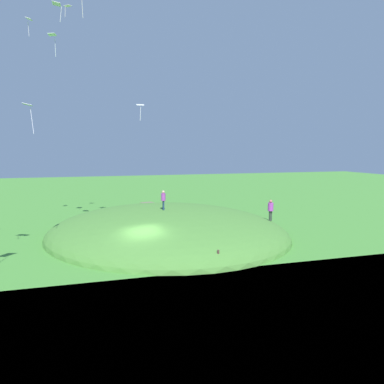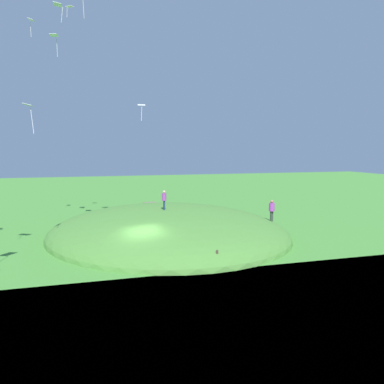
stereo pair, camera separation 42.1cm
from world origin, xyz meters
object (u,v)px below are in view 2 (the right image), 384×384
at_px(person_walking_path, 272,208).
at_px(kite_12, 54,37).
at_px(kite_4, 141,106).
at_px(person_watching_kites, 164,198).
at_px(mooring_post, 217,259).
at_px(kite_7, 69,7).
at_px(kite_9, 28,107).
at_px(kite_11, 31,21).
at_px(kite_1, 58,5).

relative_size(person_walking_path, kite_12, 1.03).
relative_size(person_walking_path, kite_4, 1.27).
xyz_separation_m(person_watching_kites, mooring_post, (-9.47, -1.20, -2.70)).
bearing_deg(kite_4, kite_7, 62.26).
bearing_deg(kite_7, kite_9, 165.87).
bearing_deg(kite_11, person_walking_path, -110.76).
relative_size(person_watching_kites, kite_1, 1.17).
height_order(kite_4, mooring_post, kite_4).
relative_size(kite_4, kite_7, 1.44).
xyz_separation_m(kite_4, kite_7, (3.00, 5.70, 8.60)).
height_order(kite_1, kite_7, kite_7).
bearing_deg(mooring_post, person_watching_kites, 7.22).
bearing_deg(kite_12, kite_4, -104.01).
bearing_deg(person_watching_kites, person_walking_path, -101.66).
bearing_deg(kite_12, kite_1, -172.76).
distance_m(person_walking_path, kite_1, 23.14).
distance_m(person_watching_kites, kite_9, 12.66).
relative_size(person_watching_kites, kite_11, 1.13).
height_order(person_watching_kites, kite_9, kite_9).
distance_m(kite_7, kite_9, 14.50).
distance_m(person_walking_path, kite_4, 14.22).
xyz_separation_m(person_walking_path, kite_11, (7.29, 19.24, 15.83)).
bearing_deg(person_walking_path, kite_11, -41.15).
distance_m(kite_1, kite_4, 9.77).
xyz_separation_m(person_walking_path, kite_7, (7.33, 16.09, 17.29)).
bearing_deg(mooring_post, kite_11, 36.89).
bearing_deg(mooring_post, kite_1, 41.80).
distance_m(kite_1, kite_9, 9.84).
relative_size(kite_1, kite_9, 0.74).
distance_m(kite_1, kite_7, 5.42).
height_order(person_walking_path, kite_1, kite_1).
xyz_separation_m(kite_9, kite_12, (9.26, -1.36, 6.74)).
bearing_deg(kite_11, kite_12, -123.05).
bearing_deg(kite_7, kite_1, 171.11).
bearing_deg(kite_12, kite_7, -45.85).
bearing_deg(kite_7, mooring_post, -151.58).
bearing_deg(kite_11, kite_4, -108.47).
distance_m(person_watching_kites, kite_12, 16.37).
bearing_deg(person_watching_kites, kite_4, 24.23).
bearing_deg(person_walking_path, kite_4, -43.04).
relative_size(kite_12, mooring_post, 1.60).
bearing_deg(kite_9, person_watching_kites, -63.71).
bearing_deg(kite_12, kite_11, 56.95).
bearing_deg(person_walking_path, kite_9, -10.76).
xyz_separation_m(person_watching_kites, kite_4, (2.74, 1.33, 7.67)).
xyz_separation_m(person_watching_kites, kite_1, (0.62, 7.83, 14.64)).
height_order(kite_4, kite_11, kite_11).
height_order(kite_12, mooring_post, kite_12).
height_order(kite_1, kite_4, kite_1).
height_order(kite_1, kite_9, kite_1).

